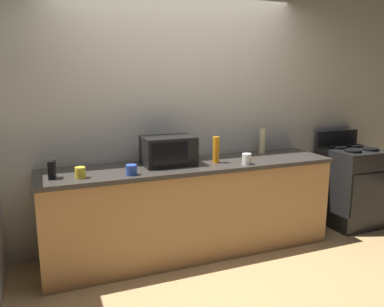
% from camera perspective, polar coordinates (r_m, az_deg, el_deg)
% --- Properties ---
extents(ground_plane, '(8.00, 8.00, 0.00)m').
position_cam_1_polar(ground_plane, '(3.60, 2.48, -17.01)').
color(ground_plane, tan).
extents(back_wall, '(6.40, 0.10, 2.70)m').
position_cam_1_polar(back_wall, '(3.94, -2.24, 6.10)').
color(back_wall, beige).
rests_on(back_wall, ground_plane).
extents(counter_run, '(2.84, 0.64, 0.90)m').
position_cam_1_polar(counter_run, '(3.75, 0.00, -8.23)').
color(counter_run, '#B27F4C').
rests_on(counter_run, ground_plane).
extents(stove_range, '(0.60, 0.61, 1.08)m').
position_cam_1_polar(stove_range, '(4.83, 22.67, -4.52)').
color(stove_range, black).
rests_on(stove_range, ground_plane).
extents(microwave, '(0.48, 0.35, 0.27)m').
position_cam_1_polar(microwave, '(3.57, -3.57, 0.43)').
color(microwave, black).
rests_on(microwave, counter_run).
extents(cordless_phone, '(0.07, 0.12, 0.15)m').
position_cam_1_polar(cordless_phone, '(3.29, -20.25, -2.27)').
color(cordless_phone, black).
rests_on(cordless_phone, counter_run).
extents(bottle_hand_soap, '(0.07, 0.07, 0.26)m').
position_cam_1_polar(bottle_hand_soap, '(4.20, 10.52, 1.85)').
color(bottle_hand_soap, beige).
rests_on(bottle_hand_soap, counter_run).
extents(bottle_dish_soap, '(0.06, 0.06, 0.25)m').
position_cam_1_polar(bottle_dish_soap, '(3.65, 3.63, 0.56)').
color(bottle_dish_soap, orange).
rests_on(bottle_dish_soap, counter_run).
extents(mug_blue, '(0.09, 0.09, 0.09)m').
position_cam_1_polar(mug_blue, '(3.25, -9.06, -2.44)').
color(mug_blue, '#2D4CB2').
rests_on(mug_blue, counter_run).
extents(mug_yellow, '(0.09, 0.09, 0.09)m').
position_cam_1_polar(mug_yellow, '(3.24, -16.39, -2.77)').
color(mug_yellow, yellow).
rests_on(mug_yellow, counter_run).
extents(mug_white, '(0.09, 0.09, 0.10)m').
position_cam_1_polar(mug_white, '(3.63, 8.19, -0.81)').
color(mug_white, white).
rests_on(mug_white, counter_run).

